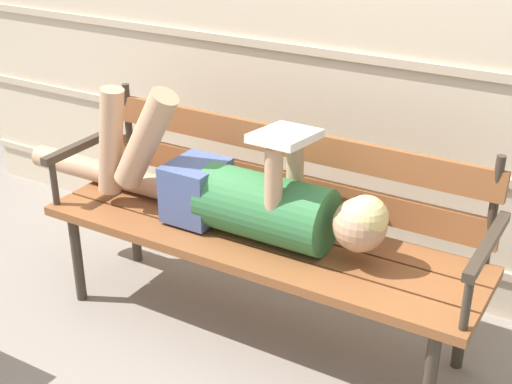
# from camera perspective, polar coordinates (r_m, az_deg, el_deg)

# --- Properties ---
(ground_plane) EXTENTS (12.00, 12.00, 0.00)m
(ground_plane) POSITION_cam_1_polar(r_m,az_deg,el_deg) (2.85, -1.25, -12.18)
(ground_plane) COLOR gray
(house_siding) EXTENTS (4.20, 0.08, 2.41)m
(house_siding) POSITION_cam_1_polar(r_m,az_deg,el_deg) (2.96, 6.30, 14.91)
(house_siding) COLOR beige
(house_siding) RESTS_ON ground
(park_bench) EXTENTS (1.74, 0.50, 0.84)m
(park_bench) POSITION_cam_1_polar(r_m,az_deg,el_deg) (2.73, 0.75, -2.12)
(park_bench) COLOR brown
(park_bench) RESTS_ON ground
(reclining_person) EXTENTS (1.70, 0.26, 0.54)m
(reclining_person) POSITION_cam_1_polar(r_m,az_deg,el_deg) (2.68, -1.96, 0.00)
(reclining_person) COLOR #33703D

